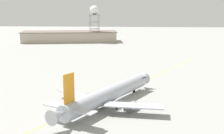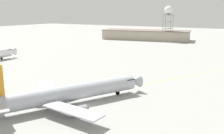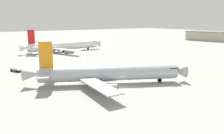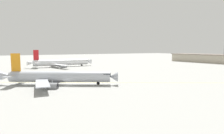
# 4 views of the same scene
# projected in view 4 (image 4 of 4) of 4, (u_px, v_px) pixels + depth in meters

# --- Properties ---
(ground_plane) EXTENTS (600.00, 600.00, 0.00)m
(ground_plane) POSITION_uv_depth(u_px,v_px,m) (66.00, 87.00, 60.86)
(ground_plane) COLOR #9E9E99
(airliner_main) EXTENTS (27.89, 37.81, 11.37)m
(airliner_main) POSITION_uv_depth(u_px,v_px,m) (59.00, 77.00, 64.07)
(airliner_main) COLOR #B2B7C1
(airliner_main) RESTS_ON ground_plane
(airliner_secondary) EXTENTS (37.32, 42.92, 12.02)m
(airliner_secondary) POSITION_uv_depth(u_px,v_px,m) (61.00, 63.00, 125.49)
(airliner_secondary) COLOR white
(airliner_secondary) RESTS_ON ground_plane
(pushback_tug_truck) EXTENTS (4.77, 3.57, 1.30)m
(pushback_tug_truck) POSITION_uv_depth(u_px,v_px,m) (10.00, 75.00, 81.89)
(pushback_tug_truck) COLOR #232326
(pushback_tug_truck) RESTS_ON ground_plane
(terminal_shed) EXTENTS (67.81, 31.42, 7.36)m
(terminal_shed) POSITION_uv_depth(u_px,v_px,m) (210.00, 58.00, 161.91)
(terminal_shed) COLOR #B2A893
(terminal_shed) RESTS_ON ground_plane
(taxiway_centreline) EXTENTS (76.21, 143.81, 0.01)m
(taxiway_centreline) POSITION_uv_depth(u_px,v_px,m) (55.00, 82.00, 68.48)
(taxiway_centreline) COLOR yellow
(taxiway_centreline) RESTS_ON ground_plane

